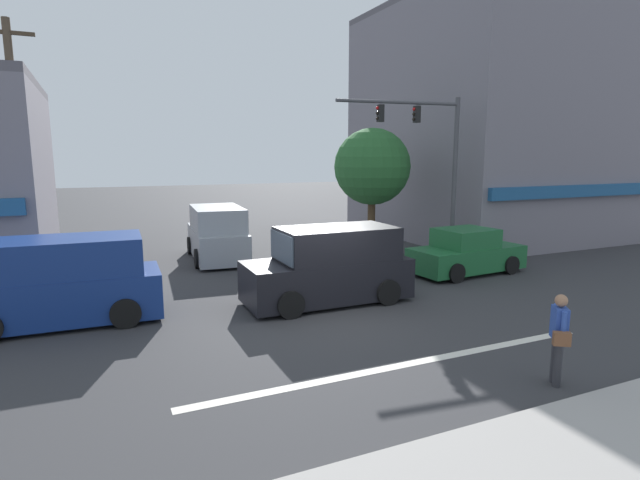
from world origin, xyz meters
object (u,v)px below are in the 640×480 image
Objects in this scene: utility_pole_near_left at (19,155)px; van_waiting_far at (330,267)px; van_parked_curbside at (217,234)px; street_tree at (372,167)px; pedestrian_foreground_with_bag at (559,334)px; van_crossing_leftbound at (65,283)px; traffic_light_mast at (433,153)px; sedan_approaching_near at (466,253)px.

utility_pole_near_left is 9.67m from van_waiting_far.
van_parked_curbside is (6.22, 2.26, -3.08)m from utility_pole_near_left.
utility_pole_near_left reaches higher than street_tree.
pedestrian_foreground_with_bag is at bearing -76.87° from van_waiting_far.
van_parked_curbside is at bearing 49.99° from van_crossing_leftbound.
traffic_light_mast reaches higher than sedan_approaching_near.
pedestrian_foreground_with_bag is at bearing -120.04° from sedan_approaching_near.
street_tree is 2.84m from traffic_light_mast.
street_tree is at bearing 22.83° from van_crossing_leftbound.
traffic_light_mast reaches higher than van_crossing_leftbound.
street_tree is 12.54m from van_crossing_leftbound.
van_waiting_far and van_parked_curbside have the same top height.
van_waiting_far is 0.97× the size of van_parked_curbside.
traffic_light_mast is 7.30m from van_waiting_far.
van_crossing_leftbound is (-11.31, -4.76, -2.59)m from street_tree.
pedestrian_foreground_with_bag is (-4.27, -9.54, -3.22)m from traffic_light_mast.
sedan_approaching_near is at bearing -38.58° from van_parked_curbside.
pedestrian_foreground_with_bag is at bearing -42.06° from van_crossing_leftbound.
van_parked_curbside is at bearing 168.18° from street_tree.
van_waiting_far is at bearing -128.82° from street_tree.
utility_pole_near_left is at bearing -175.61° from street_tree.
pedestrian_foreground_with_bag is at bearing -77.20° from van_parked_curbside.
van_parked_curbside is (-6.22, 1.30, -2.59)m from street_tree.
van_crossing_leftbound is at bearing 137.94° from pedestrian_foreground_with_bag.
pedestrian_foreground_with_bag is at bearing -50.26° from utility_pole_near_left.
utility_pole_near_left is 1.69× the size of van_crossing_leftbound.
van_parked_curbside is 2.83× the size of pedestrian_foreground_with_bag.
van_waiting_far is at bearing -168.49° from sedan_approaching_near.
utility_pole_near_left is at bearing 173.24° from traffic_light_mast.
van_waiting_far is (7.79, -4.82, -3.08)m from utility_pole_near_left.
van_parked_curbside is at bearing 141.42° from sedan_approaching_near.
van_crossing_leftbound is 10.95m from pedestrian_foreground_with_bag.
van_waiting_far is 7.25m from van_parked_curbside.
traffic_light_mast is 4.02m from sedan_approaching_near.
street_tree is 6.86m from van_parked_curbside.
van_waiting_far is at bearing -8.67° from van_crossing_leftbound.
traffic_light_mast is 8.85m from van_parked_curbside.
sedan_approaching_near is at bearing 59.96° from pedestrian_foreground_with_bag.
traffic_light_mast is 1.33× the size of van_crossing_leftbound.
street_tree is at bearing 113.11° from traffic_light_mast.
sedan_approaching_near is at bearing 11.51° from van_waiting_far.
van_waiting_far is 1.09× the size of sedan_approaching_near.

